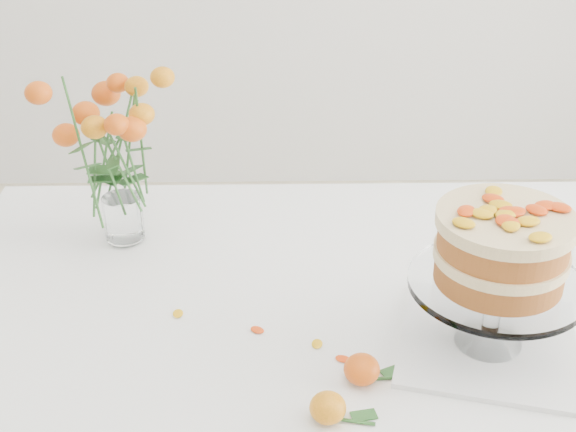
% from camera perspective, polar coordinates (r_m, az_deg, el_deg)
% --- Properties ---
extents(table, '(1.43, 0.93, 0.76)m').
position_cam_1_polar(table, '(1.51, 2.52, -8.32)').
color(table, tan).
rests_on(table, ground).
extents(napkin, '(0.35, 0.35, 0.01)m').
position_cam_1_polar(napkin, '(1.38, 14.00, -8.84)').
color(napkin, silver).
rests_on(napkin, table).
extents(cake_stand, '(0.28, 0.28, 0.25)m').
position_cam_1_polar(cake_stand, '(1.29, 14.90, -2.71)').
color(cake_stand, white).
rests_on(cake_stand, napkin).
extents(rose_vase, '(0.32, 0.32, 0.39)m').
position_cam_1_polar(rose_vase, '(1.56, -12.26, 5.62)').
color(rose_vase, white).
rests_on(rose_vase, table).
extents(loose_rose_near, '(0.10, 0.05, 0.05)m').
position_cam_1_polar(loose_rose_near, '(1.20, 2.87, -13.47)').
color(loose_rose_near, orange).
rests_on(loose_rose_near, table).
extents(loose_rose_far, '(0.10, 0.06, 0.05)m').
position_cam_1_polar(loose_rose_far, '(1.27, 5.29, -10.81)').
color(loose_rose_far, '#EA530B').
rests_on(loose_rose_far, table).
extents(stray_petal_a, '(0.03, 0.02, 0.00)m').
position_cam_1_polar(stray_petal_a, '(1.38, -2.20, -8.11)').
color(stray_petal_a, '#EAA80E').
rests_on(stray_petal_a, table).
extents(stray_petal_b, '(0.03, 0.02, 0.00)m').
position_cam_1_polar(stray_petal_b, '(1.35, 2.08, -9.09)').
color(stray_petal_b, '#EAA80E').
rests_on(stray_petal_b, table).
extents(stray_petal_c, '(0.03, 0.02, 0.00)m').
position_cam_1_polar(stray_petal_c, '(1.32, 3.93, -10.12)').
color(stray_petal_c, '#EAA80E').
rests_on(stray_petal_c, table).
extents(stray_petal_d, '(0.03, 0.02, 0.00)m').
position_cam_1_polar(stray_petal_d, '(1.43, -7.83, -6.90)').
color(stray_petal_d, '#EAA80E').
rests_on(stray_petal_d, table).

